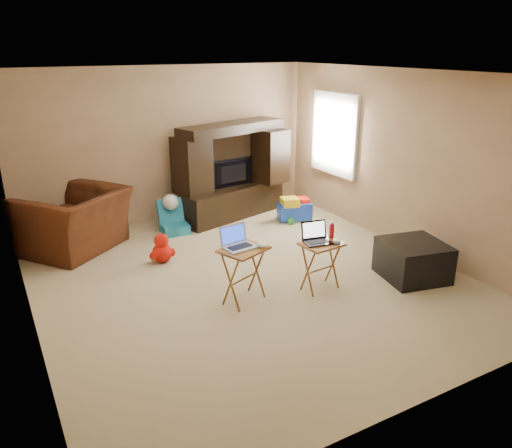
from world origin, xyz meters
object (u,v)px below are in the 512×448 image
mouse_right (337,242)px  laptop_right (318,234)px  entertainment_center (233,171)px  push_toy (295,208)px  ottoman (413,260)px  tray_table_left (244,275)px  laptop_left (240,238)px  recliner (75,221)px  television (234,174)px  water_bottle (332,231)px  child_rocker (174,217)px  mouse_left (262,245)px  plush_toy (162,248)px  tray_table_right (321,266)px

mouse_right → laptop_right: bearing=140.5°
entertainment_center → push_toy: entertainment_center is taller
ottoman → tray_table_left: (-2.16, 0.48, 0.09)m
laptop_left → mouse_right: (1.10, -0.33, -0.15)m
recliner → laptop_right: recliner is taller
entertainment_center → ottoman: (0.90, -3.25, -0.56)m
recliner → push_toy: size_ratio=2.40×
television → water_bottle: television is taller
child_rocker → push_toy: child_rocker is taller
television → mouse_left: (-1.06, -2.79, -0.08)m
recliner → mouse_right: size_ratio=10.90×
mouse_right → ottoman: bearing=-9.7°
mouse_left → push_toy: bearing=49.0°
mouse_right → mouse_left: bearing=165.6°
ottoman → laptop_right: (-1.25, 0.33, 0.48)m
laptop_left → laptop_right: size_ratio=1.09×
entertainment_center → plush_toy: size_ratio=4.69×
plush_toy → water_bottle: bearing=-45.1°
water_bottle → entertainment_center: bearing=87.8°
mouse_left → entertainment_center: bearing=69.4°
mouse_right → plush_toy: bearing=130.2°
child_rocker → mouse_left: size_ratio=4.00×
child_rocker → tray_table_right: bearing=-68.6°
entertainment_center → television: (0.00, -0.04, -0.03)m
push_toy → mouse_right: mouse_right is taller
entertainment_center → plush_toy: 2.20m
entertainment_center → recliner: bearing=169.6°
tray_table_right → mouse_left: size_ratio=4.50×
television → recliner: size_ratio=0.61×
mouse_left → television: bearing=69.1°
laptop_right → water_bottle: size_ratio=1.70×
push_toy → water_bottle: 2.41m
plush_toy → water_bottle: (1.60, -1.61, 0.48)m
recliner → tray_table_right: size_ratio=2.21×
child_rocker → laptop_left: size_ratio=1.55×
recliner → child_rocker: size_ratio=2.49×
television → mouse_left: 2.99m
tray_table_left → push_toy: bearing=24.4°
tray_table_right → water_bottle: bearing=15.9°
laptop_left → mouse_right: 1.16m
ottoman → mouse_left: (-1.97, 0.41, 0.45)m
television → tray_table_left: (-1.25, -2.72, -0.44)m
plush_toy → push_toy: (2.52, 0.57, -0.00)m
ottoman → laptop_right: size_ratio=2.34×
plush_toy → ottoman: ottoman is taller
tray_table_left → laptop_left: size_ratio=1.91×
mouse_right → water_bottle: size_ratio=0.66×
tray_table_right → child_rocker: bearing=102.1°
ottoman → water_bottle: 1.18m
entertainment_center → television: 0.06m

